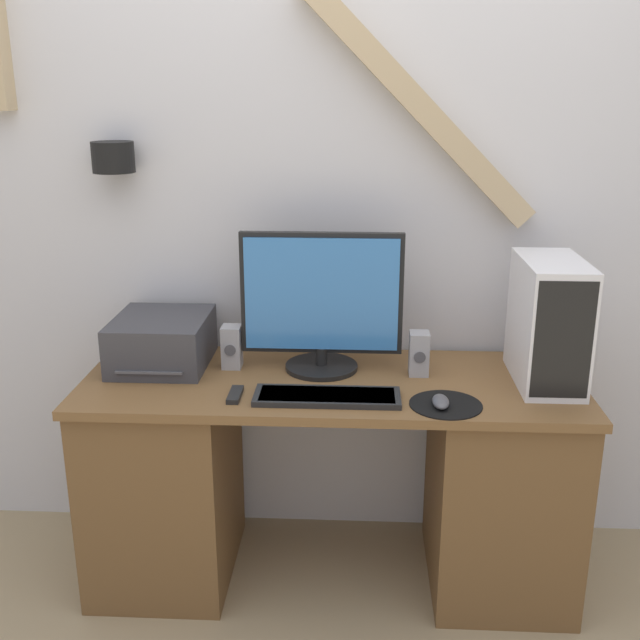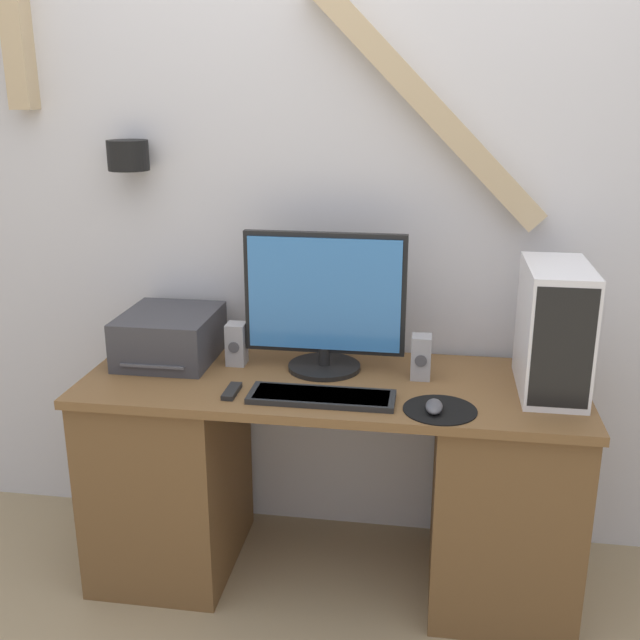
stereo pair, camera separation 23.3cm
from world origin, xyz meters
The scene contains 12 objects.
ground_plane centered at (0.00, 0.00, 0.00)m, with size 12.00×12.00×0.00m, color #9E8966.
wall_back centered at (-0.01, 0.66, 1.36)m, with size 6.40×0.19×2.70m.
desk centered at (0.00, 0.30, 0.39)m, with size 1.64×0.61×0.75m.
monitor centered at (-0.04, 0.40, 0.99)m, with size 0.54×0.25×0.47m.
keyboard centered at (-0.01, 0.14, 0.76)m, with size 0.45×0.15×0.02m.
mousepad centered at (0.36, 0.11, 0.75)m, with size 0.22×0.22×0.00m.
mouse centered at (0.34, 0.10, 0.76)m, with size 0.05×0.10×0.03m.
computer_tower centered at (0.70, 0.33, 0.95)m, with size 0.19×0.38×0.41m.
printer centered at (-0.59, 0.41, 0.83)m, with size 0.32×0.36×0.17m.
speaker_left centered at (-0.35, 0.40, 0.82)m, with size 0.06×0.07×0.15m.
speaker_right centered at (0.29, 0.37, 0.82)m, with size 0.06×0.07×0.15m.
remote_control centered at (-0.29, 0.14, 0.75)m, with size 0.04×0.12×0.02m.
Camera 2 is at (0.32, -1.97, 1.68)m, focal length 42.00 mm.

